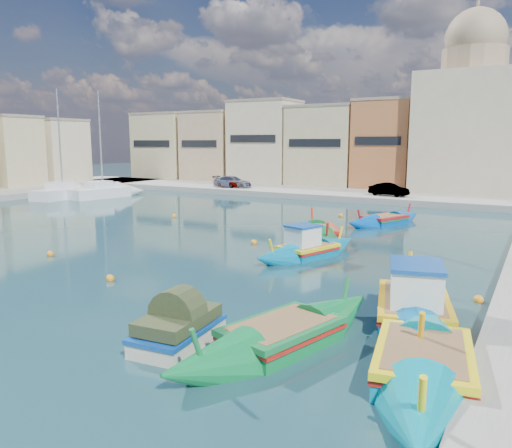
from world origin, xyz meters
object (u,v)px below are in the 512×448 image
Objects in this scene: luzzu_turquoise_cabin at (413,310)px; luzzu_cyan_mid at (385,221)px; tender_near at (178,330)px; yacht_north at (115,192)px; yacht_midnorth at (73,193)px; church_block at (470,115)px; luzzu_blue_south at (282,337)px; luzzu_cyan_south at (423,367)px; luzzu_green at (319,234)px; luzzu_blue_cabin at (308,251)px.

luzzu_turquoise_cabin is 1.31× the size of luzzu_cyan_mid.
tender_near is 40.63m from yacht_north.
yacht_midnorth is (-33.63, 24.43, 0.01)m from tender_near.
church_block reaches higher than luzzu_blue_south.
luzzu_cyan_mid is (-6.13, 18.41, -0.15)m from luzzu_turquoise_cabin.
tender_near is at bearing -135.35° from luzzu_turquoise_cabin.
tender_near is (-6.55, -1.42, 0.16)m from luzzu_cyan_south.
luzzu_cyan_south is at bearing -73.93° from luzzu_turquoise_cabin.
luzzu_turquoise_cabin is 4.09m from luzzu_cyan_south.
yacht_north reaches higher than luzzu_green.
church_block is at bearing 31.68° from yacht_midnorth.
luzzu_turquoise_cabin reaches higher than luzzu_cyan_mid.
luzzu_turquoise_cabin is (3.87, -40.79, -8.03)m from church_block.
yacht_midnorth is at bearing 150.21° from luzzu_cyan_south.
church_block is 2.40× the size of luzzu_green.
luzzu_turquoise_cabin reaches higher than luzzu_green.
church_block is 45.49m from luzzu_blue_south.
luzzu_cyan_south is (3.92, 0.02, 0.03)m from luzzu_blue_south.
tender_near is 0.27× the size of yacht_north.
luzzu_cyan_south reaches higher than tender_near.
luzzu_cyan_mid is 7.44m from luzzu_green.
luzzu_blue_south is 0.76× the size of yacht_north.
luzzu_turquoise_cabin is 9.45m from luzzu_blue_cabin.
luzzu_blue_cabin is 0.82× the size of luzzu_cyan_south.
luzzu_blue_cabin is (-6.75, 6.62, -0.07)m from luzzu_turquoise_cabin.
luzzu_cyan_south is at bearing -58.66° from luzzu_green.
luzzu_cyan_south is 0.78× the size of yacht_north.
luzzu_turquoise_cabin is at bearing -84.58° from church_block.
luzzu_cyan_mid is at bearing -95.78° from church_block.
church_block reaches higher than tender_near.
yacht_north is (-32.92, 25.67, 0.20)m from luzzu_blue_south.
luzzu_green is at bearing 109.29° from luzzu_blue_south.
luzzu_blue_cabin is at bearing -21.09° from yacht_midnorth.
luzzu_cyan_mid reaches higher than tender_near.
luzzu_turquoise_cabin is at bearing -26.04° from yacht_midnorth.
luzzu_turquoise_cabin is at bearing -44.46° from luzzu_blue_cabin.
luzzu_green is (-1.36, 4.62, -0.04)m from luzzu_blue_cabin.
yacht_midnorth reaches higher than luzzu_cyan_mid.
luzzu_blue_cabin reaches higher than luzzu_cyan_mid.
luzzu_cyan_south is 44.89m from yacht_north.
luzzu_blue_south is (3.35, -22.36, 0.02)m from luzzu_cyan_mid.
luzzu_cyan_mid is (-2.26, -22.38, -8.17)m from church_block.
luzzu_blue_south is at bearing -81.49° from luzzu_cyan_mid.
yacht_north reaches higher than luzzu_turquoise_cabin.
luzzu_green is 0.90× the size of luzzu_blue_south.
luzzu_cyan_south is at bearing 12.26° from tender_near.
yacht_midnorth is at bearing 178.84° from luzzu_cyan_mid.
luzzu_cyan_mid is 0.96× the size of luzzu_green.
yacht_north reaches higher than luzzu_blue_cabin.
church_block is 30.94m from luzzu_green.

